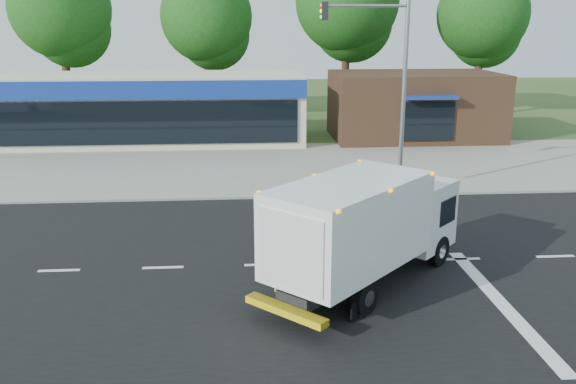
{
  "coord_description": "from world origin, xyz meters",
  "views": [
    {
      "loc": [
        -3.55,
        -16.92,
        7.03
      ],
      "look_at": [
        -2.15,
        1.98,
        1.7
      ],
      "focal_mm": 38.0,
      "sensor_mm": 36.0,
      "label": 1
    }
  ],
  "objects": [
    {
      "name": "ground",
      "position": [
        0.0,
        0.0,
        0.0
      ],
      "size": [
        120.0,
        120.0,
        0.0
      ],
      "primitive_type": "plane",
      "color": "#385123",
      "rests_on": "ground"
    },
    {
      "name": "road_asphalt",
      "position": [
        0.0,
        0.0,
        0.0
      ],
      "size": [
        60.0,
        14.0,
        0.02
      ],
      "primitive_type": "cube",
      "color": "black",
      "rests_on": "ground"
    },
    {
      "name": "sidewalk",
      "position": [
        0.0,
        8.2,
        0.06
      ],
      "size": [
        60.0,
        2.4,
        0.12
      ],
      "primitive_type": "cube",
      "color": "gray",
      "rests_on": "ground"
    },
    {
      "name": "parking_apron",
      "position": [
        0.0,
        14.0,
        0.01
      ],
      "size": [
        60.0,
        9.0,
        0.02
      ],
      "primitive_type": "cube",
      "color": "gray",
      "rests_on": "ground"
    },
    {
      "name": "lane_markings",
      "position": [
        1.35,
        -1.35,
        0.02
      ],
      "size": [
        55.2,
        7.0,
        0.01
      ],
      "color": "silver",
      "rests_on": "road_asphalt"
    },
    {
      "name": "ems_box_truck",
      "position": [
        -0.33,
        -1.63,
        1.8
      ],
      "size": [
        6.46,
        6.58,
        3.13
      ],
      "rotation": [
        0.0,
        0.0,
        0.8
      ],
      "color": "black",
      "rests_on": "ground"
    },
    {
      "name": "emergency_worker",
      "position": [
        -2.64,
        -1.73,
        0.95
      ],
      "size": [
        0.68,
        0.79,
        1.95
      ],
      "rotation": [
        0.0,
        0.0,
        1.13
      ],
      "color": "tan",
      "rests_on": "ground"
    },
    {
      "name": "retail_strip_mall",
      "position": [
        -9.0,
        19.93,
        2.01
      ],
      "size": [
        18.0,
        6.2,
        4.0
      ],
      "color": "beige",
      "rests_on": "ground"
    },
    {
      "name": "brown_storefront",
      "position": [
        7.0,
        19.98,
        2.0
      ],
      "size": [
        10.0,
        6.7,
        4.0
      ],
      "color": "#382316",
      "rests_on": "ground"
    },
    {
      "name": "traffic_signal_pole",
      "position": [
        2.35,
        7.6,
        4.92
      ],
      "size": [
        3.51,
        0.25,
        8.0
      ],
      "color": "gray",
      "rests_on": "ground"
    },
    {
      "name": "background_trees",
      "position": [
        -0.85,
        28.16,
        7.38
      ],
      "size": [
        36.77,
        7.39,
        12.1
      ],
      "color": "#332114",
      "rests_on": "ground"
    }
  ]
}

